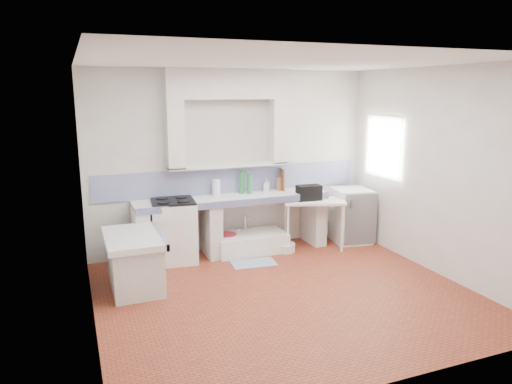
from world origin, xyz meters
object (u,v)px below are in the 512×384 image
object	(u,v)px
sink	(250,243)
fridge	(351,215)
stove	(174,232)
side_table	(313,224)

from	to	relation	value
sink	fridge	distance (m)	1.78
fridge	sink	bearing A→B (deg)	-174.58
stove	sink	bearing A→B (deg)	4.47
sink	fridge	world-z (taller)	fridge
sink	stove	bearing A→B (deg)	179.65
side_table	fridge	xyz separation A→B (m)	(0.74, 0.06, 0.05)
stove	fridge	size ratio (longest dim) A/B	1.00
sink	side_table	world-z (taller)	side_table
sink	fridge	bearing A→B (deg)	-3.28
stove	sink	distance (m)	1.23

